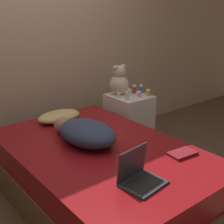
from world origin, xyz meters
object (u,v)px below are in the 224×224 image
bottle_blue (141,89)px  bottle_white (118,96)px  book (182,153)px  laptop (139,176)px  person_lying (86,132)px  bottle_red (134,89)px  bottle_amber (148,93)px  pillow (59,116)px  bottle_pink (139,94)px  teddy_bear (119,82)px  bottle_clear (127,96)px

bottle_blue → bottle_white: 0.35m
book → laptop: bearing=-171.3°
person_lying → bottle_blue: (1.17, 0.53, 0.09)m
laptop → bottle_red: bearing=41.1°
bottle_amber → pillow: bearing=167.2°
book → person_lying: bearing=125.5°
bottle_pink → bottle_amber: 0.12m
laptop → bottle_red: (1.17, 1.34, 0.13)m
book → bottle_white: bearing=74.7°
pillow → laptop: size_ratio=1.45×
bottle_white → bottle_red: bearing=9.1°
bottle_amber → book: bearing=-122.0°
bottle_pink → bottle_white: size_ratio=1.10×
bottle_blue → person_lying: bearing=-155.7°
bottle_amber → bottle_red: bearing=105.1°
bottle_blue → teddy_bear: bearing=152.9°
pillow → book: pillow is taller
person_lying → bottle_blue: bearing=16.6°
pillow → bottle_white: 0.74m
bottle_blue → bottle_clear: bottle_blue is taller
person_lying → bottle_clear: bottle_clear is taller
bottle_white → teddy_bear: bearing=47.3°
bottle_clear → bottle_white: bearing=101.0°
bottle_blue → bottle_amber: bottle_blue is taller
person_lying → book: size_ratio=3.12×
person_lying → bottle_amber: size_ratio=9.74×
bottle_pink → bottle_red: bearing=67.6°
pillow → bottle_clear: 0.79m
bottle_white → bottle_amber: 0.36m
bottle_white → book: 1.26m
teddy_bear → bottle_white: 0.20m
person_lying → teddy_bear: teddy_bear is taller
bottle_red → bottle_white: bottle_red is taller
bottle_pink → book: (-0.54, -1.09, -0.16)m
teddy_bear → bottle_blue: teddy_bear is taller
bottle_pink → bottle_blue: bottle_blue is taller
person_lying → teddy_bear: 1.14m
teddy_bear → bottle_red: 0.21m
bottle_red → bottle_amber: bottle_red is taller
laptop → bottle_red: laptop is taller
bottle_white → person_lying: bearing=-146.8°
bottle_red → bottle_white: bearing=-170.9°
teddy_bear → bottle_blue: 0.29m
bottle_blue → bottle_amber: bearing=-97.6°
pillow → bottle_amber: (1.06, -0.24, 0.12)m
pillow → teddy_bear: size_ratio=1.30×
teddy_bear → bottle_amber: (0.22, -0.27, -0.12)m
pillow → bottle_clear: (0.75, -0.21, 0.13)m
bottle_blue → laptop: bearing=-134.0°
bottle_clear → bottle_pink: bearing=1.1°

